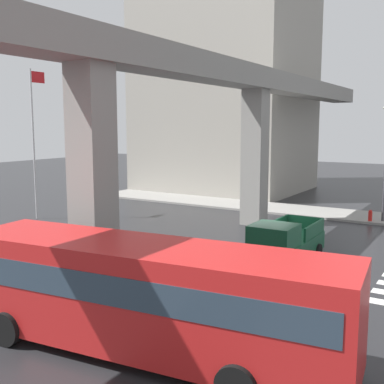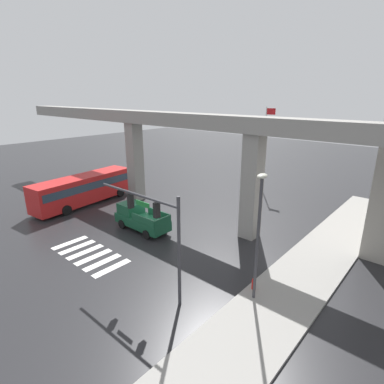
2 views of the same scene
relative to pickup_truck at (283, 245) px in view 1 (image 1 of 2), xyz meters
The scene contains 8 objects.
ground_plane 1.64m from the pickup_truck, 59.67° to the left, with size 120.00×120.00×0.00m, color #232326.
elevated_overpass 8.50m from the pickup_truck, 82.25° to the left, with size 54.71×1.83×9.42m.
office_building 29.94m from the pickup_truck, 33.26° to the left, with size 12.16×14.22×33.21m, color gray.
sidewalk_east 13.68m from the pickup_truck, 13.26° to the left, with size 4.00×36.00×0.15m, color gray.
pickup_truck is the anchor object (origin of this frame).
city_bus 9.34m from the pickup_truck, behind, with size 3.71×11.01×2.99m.
fire_hydrant 11.76m from the pickup_truck, ahead, with size 0.24×0.24×0.85m.
flagpole 18.32m from the pickup_truck, 84.00° to the left, with size 1.16×0.12×9.61m.
Camera 1 is at (-19.52, -8.15, 6.06)m, focal length 44.31 mm.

